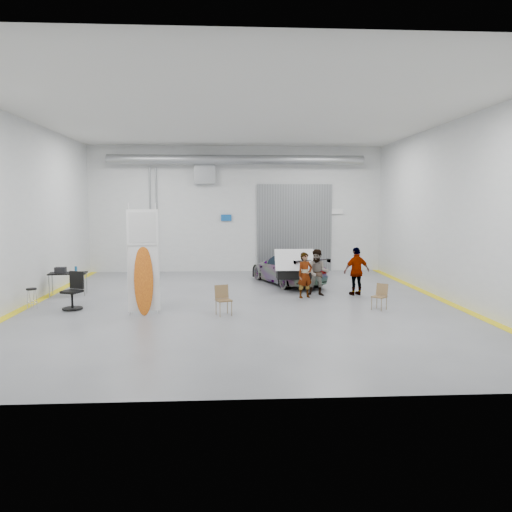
{
  "coord_description": "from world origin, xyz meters",
  "views": [
    {
      "loc": [
        -0.44,
        -16.06,
        3.27
      ],
      "look_at": [
        0.52,
        0.75,
        1.5
      ],
      "focal_mm": 35.0,
      "sensor_mm": 36.0,
      "label": 1
    }
  ],
  "objects": [
    {
      "name": "folding_chair_far",
      "position": [
        4.22,
        -1.13,
        0.25
      ],
      "size": [
        0.53,
        0.6,
        0.8
      ],
      "rotation": [
        0.0,
        0.0,
        -0.79
      ],
      "color": "brown",
      "rests_on": "ground"
    },
    {
      "name": "person_c",
      "position": [
        4.16,
        1.36,
        0.87
      ],
      "size": [
        1.08,
        0.68,
        1.73
      ],
      "primitive_type": "imported",
      "rotation": [
        0.0,
        0.0,
        3.43
      ],
      "color": "#9B4833",
      "rests_on": "ground"
    },
    {
      "name": "trunk_lid",
      "position": [
        2.01,
        2.21,
        1.27
      ],
      "size": [
        1.46,
        0.89,
        0.04
      ],
      "primitive_type": "cube",
      "color": "silver",
      "rests_on": "sedan_car"
    },
    {
      "name": "person_b",
      "position": [
        2.76,
        1.36,
        0.83
      ],
      "size": [
        0.94,
        0.81,
        1.66
      ],
      "primitive_type": "imported",
      "rotation": [
        0.0,
        0.0,
        -0.25
      ],
      "color": "#445E7D",
      "rests_on": "ground"
    },
    {
      "name": "ground",
      "position": [
        0.0,
        0.0,
        0.0
      ],
      "size": [
        16.0,
        16.0,
        0.0
      ],
      "primitive_type": "plane",
      "color": "slate",
      "rests_on": "ground"
    },
    {
      "name": "shop_stool",
      "position": [
        -6.54,
        -0.4,
        0.32
      ],
      "size": [
        0.33,
        0.33,
        0.65
      ],
      "rotation": [
        0.0,
        0.0,
        -0.33
      ],
      "color": "black",
      "rests_on": "ground"
    },
    {
      "name": "person_a",
      "position": [
        2.24,
        1.01,
        0.8
      ],
      "size": [
        0.68,
        0.58,
        1.59
      ],
      "primitive_type": "imported",
      "rotation": [
        0.0,
        0.0,
        0.41
      ],
      "color": "#8F624E",
      "rests_on": "ground"
    },
    {
      "name": "sedan_car",
      "position": [
        2.01,
        4.12,
        0.63
      ],
      "size": [
        3.11,
        4.66,
        1.25
      ],
      "primitive_type": "imported",
      "rotation": [
        0.0,
        0.0,
        3.48
      ],
      "color": "white",
      "rests_on": "ground"
    },
    {
      "name": "surfboard_display",
      "position": [
        -2.95,
        -1.45,
        1.34
      ],
      "size": [
        0.93,
        0.34,
        3.3
      ],
      "rotation": [
        0.0,
        0.0,
        0.14
      ],
      "color": "white",
      "rests_on": "ground"
    },
    {
      "name": "folding_chair_near",
      "position": [
        -0.57,
        -1.62,
        0.27
      ],
      "size": [
        0.53,
        0.56,
        0.88
      ],
      "rotation": [
        0.0,
        0.0,
        0.35
      ],
      "color": "brown",
      "rests_on": "ground"
    },
    {
      "name": "room_shell",
      "position": [
        0.24,
        2.22,
        4.08
      ],
      "size": [
        14.02,
        16.18,
        6.01
      ],
      "color": "silver",
      "rests_on": "ground"
    },
    {
      "name": "work_table",
      "position": [
        -6.23,
        1.95,
        0.81
      ],
      "size": [
        1.36,
        0.81,
        1.05
      ],
      "rotation": [
        0.0,
        0.0,
        0.13
      ],
      "color": "gray",
      "rests_on": "ground"
    },
    {
      "name": "office_chair",
      "position": [
        -5.25,
        -0.52,
        0.51
      ],
      "size": [
        0.65,
        0.69,
        1.15
      ],
      "rotation": [
        0.0,
        0.0,
        -0.38
      ],
      "color": "black",
      "rests_on": "ground"
    }
  ]
}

